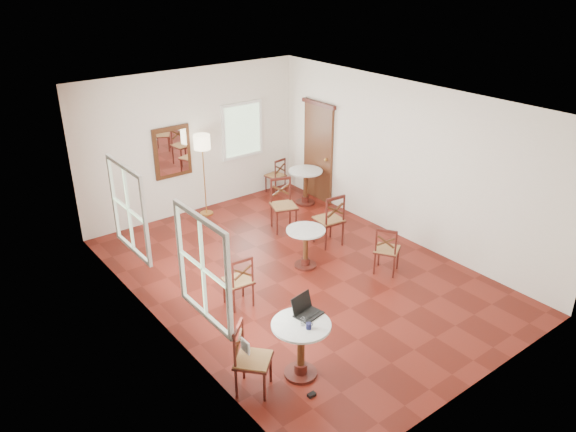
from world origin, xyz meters
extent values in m
plane|color=#611810|center=(0.00, 0.00, 0.00)|extent=(7.00, 7.00, 0.00)
cube|color=silver|center=(0.00, 3.50, 1.50)|extent=(5.00, 0.02, 3.00)
cube|color=silver|center=(0.00, -3.50, 1.50)|extent=(5.00, 0.02, 3.00)
cube|color=silver|center=(-2.50, 0.00, 1.50)|extent=(0.02, 7.00, 3.00)
cube|color=silver|center=(2.50, 0.00, 1.50)|extent=(0.02, 7.00, 3.00)
cube|color=white|center=(0.00, 0.00, 3.00)|extent=(5.00, 7.00, 0.02)
cube|color=#542E18|center=(2.46, 2.40, 1.05)|extent=(0.06, 0.90, 2.10)
cube|color=#441711|center=(2.44, 2.40, 2.15)|extent=(0.08, 1.02, 0.08)
sphere|color=#BF8C3F|center=(2.40, 2.08, 1.00)|extent=(0.07, 0.07, 0.07)
cube|color=#472513|center=(-0.50, 3.46, 1.40)|extent=(0.80, 0.05, 1.05)
cube|color=white|center=(-0.50, 3.43, 1.40)|extent=(0.64, 0.02, 0.88)
cube|color=white|center=(-2.47, -2.10, 0.95)|extent=(0.02, 0.16, 0.16)
torus|color=red|center=(-2.46, -2.10, 0.95)|extent=(0.02, 0.12, 0.12)
cube|color=white|center=(-2.47, -1.20, 1.55)|extent=(0.06, 1.22, 1.42)
cube|color=white|center=(-2.47, 1.00, 1.55)|extent=(0.06, 1.22, 1.42)
cube|color=white|center=(1.20, 3.47, 1.55)|extent=(1.02, 0.06, 1.22)
cylinder|color=#441711|center=(-1.57, -2.00, 0.02)|extent=(0.43, 0.43, 0.04)
cylinder|color=#441711|center=(-1.57, -2.00, 0.11)|extent=(0.17, 0.17, 0.13)
cylinder|color=#472513|center=(-1.57, -2.00, 0.43)|extent=(0.10, 0.10, 0.65)
cylinder|color=#441711|center=(-1.57, -2.00, 0.74)|extent=(0.15, 0.15, 0.06)
cylinder|color=silver|center=(-1.57, -2.00, 0.79)|extent=(0.76, 0.76, 0.03)
cylinder|color=#441711|center=(0.27, 0.16, 0.02)|extent=(0.39, 0.39, 0.04)
cylinder|color=#441711|center=(0.27, 0.16, 0.10)|extent=(0.16, 0.16, 0.12)
cylinder|color=#472513|center=(0.27, 0.16, 0.39)|extent=(0.09, 0.09, 0.58)
cylinder|color=#441711|center=(0.27, 0.16, 0.66)|extent=(0.14, 0.14, 0.06)
cylinder|color=silver|center=(0.27, 0.16, 0.71)|extent=(0.68, 0.68, 0.03)
cylinder|color=#441711|center=(2.03, 2.30, 0.02)|extent=(0.42, 0.42, 0.04)
cylinder|color=#441711|center=(2.03, 2.30, 0.10)|extent=(0.17, 0.17, 0.13)
cylinder|color=#472513|center=(2.03, 2.30, 0.42)|extent=(0.09, 0.09, 0.63)
cylinder|color=#441711|center=(2.03, 2.30, 0.71)|extent=(0.15, 0.15, 0.06)
cylinder|color=silver|center=(2.03, 2.30, 0.76)|extent=(0.73, 0.73, 0.03)
cylinder|color=#441711|center=(-1.13, 0.02, 0.21)|extent=(0.03, 0.03, 0.42)
cylinder|color=#441711|center=(-1.16, -0.31, 0.21)|extent=(0.03, 0.03, 0.42)
cylinder|color=#441711|center=(-1.46, 0.05, 0.21)|extent=(0.03, 0.03, 0.42)
cylinder|color=#441711|center=(-1.49, -0.28, 0.21)|extent=(0.03, 0.03, 0.42)
cube|color=#441711|center=(-1.31, -0.13, 0.42)|extent=(0.44, 0.44, 0.03)
cube|color=olive|center=(-1.31, -0.13, 0.44)|extent=(0.42, 0.42, 0.04)
cylinder|color=#441711|center=(-1.16, -0.31, 0.65)|extent=(0.03, 0.03, 0.46)
cylinder|color=#441711|center=(-1.49, -0.28, 0.65)|extent=(0.03, 0.03, 0.46)
cube|color=#441711|center=(-1.33, -0.30, 0.86)|extent=(0.35, 0.06, 0.05)
cube|color=#472513|center=(-1.33, -0.30, 0.66)|extent=(0.30, 0.05, 0.20)
cube|color=#472513|center=(-1.33, -0.30, 0.66)|extent=(0.30, 0.05, 0.20)
cylinder|color=#441711|center=(-2.22, -2.10, 0.22)|extent=(0.04, 0.04, 0.44)
cylinder|color=#441711|center=(-2.45, -1.83, 0.22)|extent=(0.04, 0.04, 0.44)
cylinder|color=#441711|center=(-1.95, -1.86, 0.22)|extent=(0.04, 0.04, 0.44)
cylinder|color=#441711|center=(-2.19, -1.60, 0.22)|extent=(0.04, 0.04, 0.44)
cube|color=#441711|center=(-2.20, -1.85, 0.45)|extent=(0.61, 0.61, 0.03)
cube|color=olive|center=(-2.20, -1.85, 0.46)|extent=(0.58, 0.58, 0.04)
cylinder|color=#441711|center=(-2.45, -1.83, 0.69)|extent=(0.04, 0.04, 0.49)
cylinder|color=#441711|center=(-2.19, -1.60, 0.69)|extent=(0.04, 0.04, 0.49)
cube|color=#441711|center=(-2.32, -1.72, 0.92)|extent=(0.30, 0.27, 0.05)
cube|color=#472513|center=(-2.32, -1.72, 0.70)|extent=(0.26, 0.23, 0.22)
cube|color=#472513|center=(-2.32, -1.72, 0.70)|extent=(0.26, 0.23, 0.22)
cylinder|color=#441711|center=(1.37, 0.73, 0.24)|extent=(0.04, 0.04, 0.49)
cylinder|color=#441711|center=(1.33, 0.34, 0.24)|extent=(0.04, 0.04, 0.49)
cylinder|color=#441711|center=(0.99, 0.77, 0.24)|extent=(0.04, 0.04, 0.49)
cylinder|color=#441711|center=(0.94, 0.38, 0.24)|extent=(0.04, 0.04, 0.49)
cube|color=#441711|center=(1.16, 0.56, 0.49)|extent=(0.52, 0.52, 0.03)
cube|color=olive|center=(1.16, 0.56, 0.51)|extent=(0.50, 0.50, 0.04)
cylinder|color=#441711|center=(1.33, 0.34, 0.76)|extent=(0.04, 0.04, 0.54)
cylinder|color=#441711|center=(0.94, 0.38, 0.76)|extent=(0.04, 0.04, 0.54)
cube|color=#441711|center=(1.14, 0.36, 1.01)|extent=(0.41, 0.08, 0.05)
cube|color=#472513|center=(1.14, 0.36, 0.77)|extent=(0.35, 0.06, 0.24)
cube|color=#472513|center=(1.14, 0.36, 0.77)|extent=(0.35, 0.06, 0.24)
cylinder|color=#441711|center=(1.49, -0.89, 0.21)|extent=(0.03, 0.03, 0.41)
cylinder|color=#441711|center=(1.21, -1.06, 0.21)|extent=(0.03, 0.03, 0.41)
cylinder|color=#441711|center=(1.32, -0.61, 0.21)|extent=(0.03, 0.03, 0.41)
cylinder|color=#441711|center=(1.03, -0.78, 0.21)|extent=(0.03, 0.03, 0.41)
cube|color=#441711|center=(1.26, -0.83, 0.42)|extent=(0.56, 0.56, 0.03)
cube|color=olive|center=(1.26, -0.83, 0.43)|extent=(0.53, 0.53, 0.04)
cylinder|color=#441711|center=(1.21, -1.06, 0.64)|extent=(0.03, 0.03, 0.46)
cylinder|color=#441711|center=(1.03, -0.78, 0.64)|extent=(0.03, 0.03, 0.46)
cube|color=#441711|center=(1.12, -0.92, 0.86)|extent=(0.21, 0.32, 0.05)
cube|color=#472513|center=(1.12, -0.92, 0.65)|extent=(0.17, 0.27, 0.20)
cube|color=#472513|center=(1.12, -0.92, 0.65)|extent=(0.17, 0.27, 0.20)
cylinder|color=#441711|center=(2.04, 3.42, 0.20)|extent=(0.03, 0.03, 0.39)
cylinder|color=#441711|center=(2.08, 3.11, 0.20)|extent=(0.03, 0.03, 0.39)
cylinder|color=#441711|center=(1.73, 3.37, 0.20)|extent=(0.03, 0.03, 0.39)
cylinder|color=#441711|center=(1.77, 3.06, 0.20)|extent=(0.03, 0.03, 0.39)
cube|color=#441711|center=(1.91, 3.24, 0.39)|extent=(0.43, 0.43, 0.03)
cube|color=olive|center=(1.91, 3.24, 0.41)|extent=(0.41, 0.41, 0.03)
cylinder|color=#441711|center=(2.08, 3.11, 0.61)|extent=(0.03, 0.03, 0.43)
cylinder|color=#441711|center=(1.77, 3.06, 0.61)|extent=(0.03, 0.03, 0.43)
cube|color=#441711|center=(1.93, 3.09, 0.81)|extent=(0.33, 0.08, 0.04)
cube|color=#472513|center=(1.93, 3.09, 0.62)|extent=(0.28, 0.06, 0.19)
cube|color=#472513|center=(1.93, 3.09, 0.62)|extent=(0.28, 0.06, 0.19)
cylinder|color=#441711|center=(0.62, 1.45, 0.24)|extent=(0.04, 0.04, 0.49)
cylinder|color=#441711|center=(0.76, 1.82, 0.24)|extent=(0.04, 0.04, 0.49)
cylinder|color=#441711|center=(0.99, 1.32, 0.24)|extent=(0.04, 0.04, 0.49)
cylinder|color=#441711|center=(1.12, 1.69, 0.24)|extent=(0.04, 0.04, 0.49)
cube|color=#441711|center=(0.87, 1.57, 0.49)|extent=(0.61, 0.61, 0.03)
cube|color=olive|center=(0.87, 1.57, 0.51)|extent=(0.58, 0.58, 0.04)
cylinder|color=#441711|center=(0.76, 1.82, 0.76)|extent=(0.04, 0.04, 0.54)
cylinder|color=#441711|center=(1.12, 1.69, 0.76)|extent=(0.04, 0.04, 0.54)
cube|color=#441711|center=(0.94, 1.75, 1.01)|extent=(0.40, 0.18, 0.05)
cube|color=#472513|center=(0.94, 1.75, 0.77)|extent=(0.34, 0.15, 0.24)
cube|color=#472513|center=(0.94, 1.75, 0.77)|extent=(0.34, 0.15, 0.24)
cylinder|color=#BF8C3F|center=(0.02, 3.15, 0.01)|extent=(0.28, 0.28, 0.03)
cylinder|color=#BF8C3F|center=(0.02, 3.15, 0.79)|extent=(0.02, 0.02, 1.59)
cylinder|color=beige|center=(0.02, 3.15, 1.59)|extent=(0.34, 0.34, 0.30)
cube|color=black|center=(-1.38, -1.91, 0.81)|extent=(0.38, 0.31, 0.02)
cube|color=black|center=(-1.38, -1.91, 0.82)|extent=(0.30, 0.19, 0.00)
cube|color=black|center=(-1.40, -1.79, 0.93)|extent=(0.35, 0.13, 0.23)
cube|color=silver|center=(-1.40, -1.79, 0.93)|extent=(0.31, 0.11, 0.19)
ellipsoid|color=black|center=(-1.41, -1.98, 0.82)|extent=(0.09, 0.07, 0.03)
cylinder|color=#101238|center=(-1.56, -2.13, 0.84)|extent=(0.07, 0.07, 0.08)
torus|color=#101238|center=(-1.52, -2.13, 0.84)|extent=(0.05, 0.01, 0.05)
cylinder|color=white|center=(-1.57, -2.03, 0.85)|extent=(0.06, 0.06, 0.10)
cube|color=black|center=(-1.71, -2.39, 0.02)|extent=(0.11, 0.06, 0.04)
camera|label=1|loc=(-5.24, -6.47, 4.97)|focal=34.99mm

